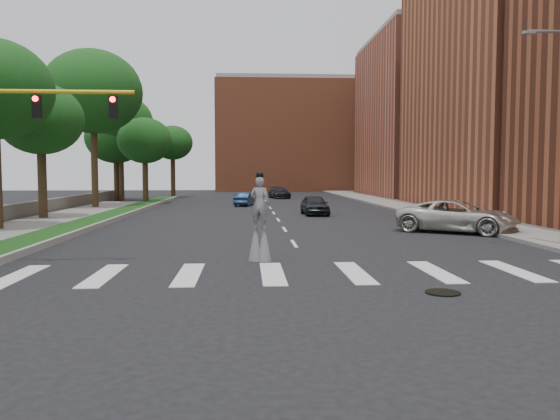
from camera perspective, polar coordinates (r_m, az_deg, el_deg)
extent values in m
plane|color=black|center=(16.13, 3.99, -7.26)|extent=(160.00, 160.00, 0.00)
cube|color=#113B10|center=(37.03, -18.26, -0.88)|extent=(2.00, 60.00, 0.25)
cube|color=gray|center=(36.77, -16.68, -0.86)|extent=(0.20, 60.00, 0.28)
cube|color=slate|center=(43.33, 16.14, -0.21)|extent=(5.00, 90.00, 0.18)
cube|color=#59544C|center=(40.61, -25.08, -0.05)|extent=(0.50, 56.00, 1.10)
cylinder|color=black|center=(14.93, 16.64, -8.26)|extent=(0.90, 0.90, 0.04)
cube|color=#AA5535|center=(52.40, 24.60, 13.37)|extent=(16.00, 22.00, 24.00)
cube|color=#BB5F45|center=(74.05, 15.66, 9.16)|extent=(16.00, 22.00, 20.00)
cube|color=#AA5535|center=(94.21, 1.40, 7.56)|extent=(26.00, 14.00, 18.00)
cylinder|color=slate|center=(25.55, 26.45, 16.37)|extent=(1.80, 0.12, 0.12)
cube|color=slate|center=(25.12, 24.60, 16.53)|extent=(0.50, 0.18, 0.12)
cylinder|color=gold|center=(19.90, -22.47, 11.36)|extent=(5.20, 0.14, 0.14)
cube|color=black|center=(20.04, -24.08, 9.82)|extent=(0.28, 0.18, 0.75)
cylinder|color=#FF0C0C|center=(19.97, -24.20, 10.56)|extent=(0.18, 0.06, 0.18)
cube|color=black|center=(19.32, -17.01, 10.22)|extent=(0.28, 0.18, 0.75)
cylinder|color=#FF0C0C|center=(19.25, -17.09, 10.99)|extent=(0.18, 0.06, 0.18)
cylinder|color=#342414|center=(19.30, -1.66, -3.76)|extent=(0.07, 0.07, 1.09)
cylinder|color=#342414|center=(19.40, -2.56, -3.72)|extent=(0.07, 0.07, 1.09)
cone|color=slate|center=(19.28, -1.66, -3.36)|extent=(0.52, 0.52, 1.36)
cone|color=slate|center=(19.38, -2.57, -3.33)|extent=(0.52, 0.52, 1.36)
imported|color=slate|center=(19.20, -2.12, 0.68)|extent=(0.80, 0.65, 1.90)
sphere|color=black|center=(19.17, -2.13, 3.69)|extent=(0.26, 0.26, 0.26)
cylinder|color=black|center=(19.17, -2.13, 3.54)|extent=(0.34, 0.34, 0.02)
cube|color=gold|center=(19.31, -2.00, 2.25)|extent=(0.22, 0.05, 0.10)
imported|color=beige|center=(29.80, 18.03, -0.62)|extent=(6.62, 5.78, 1.70)
imported|color=black|center=(40.03, 3.64, 0.53)|extent=(1.90, 4.36, 1.46)
imported|color=#162C4D|center=(50.77, -3.76, 1.13)|extent=(1.97, 3.92, 1.23)
imported|color=black|center=(65.17, -0.08, 1.84)|extent=(2.73, 5.04, 1.39)
cylinder|color=#342414|center=(38.59, -23.59, 2.86)|extent=(0.56, 0.56, 5.21)
ellipsoid|color=#103813|center=(38.74, -23.75, 8.73)|extent=(5.42, 5.42, 4.60)
cylinder|color=#342414|center=(48.90, -18.82, 4.68)|extent=(0.56, 0.56, 7.83)
ellipsoid|color=#103813|center=(49.36, -18.98, 11.63)|extent=(8.23, 8.23, 6.99)
cylinder|color=#342414|center=(61.70, -16.25, 4.03)|extent=(0.56, 0.56, 6.71)
ellipsoid|color=#103813|center=(61.93, -16.34, 8.77)|extent=(7.03, 7.03, 5.98)
cylinder|color=#342414|center=(55.38, -13.89, 3.16)|extent=(0.56, 0.56, 4.90)
ellipsoid|color=#103813|center=(55.46, -13.96, 7.06)|extent=(5.28, 5.28, 4.49)
cylinder|color=#342414|center=(67.71, -11.12, 3.57)|extent=(0.56, 0.56, 5.46)
ellipsoid|color=#103813|center=(67.80, -11.16, 6.91)|extent=(4.88, 4.88, 4.15)
cylinder|color=#342414|center=(62.09, -16.72, 3.34)|extent=(0.56, 0.56, 5.23)
ellipsoid|color=#103813|center=(62.20, -16.80, 7.26)|extent=(6.54, 6.54, 5.56)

